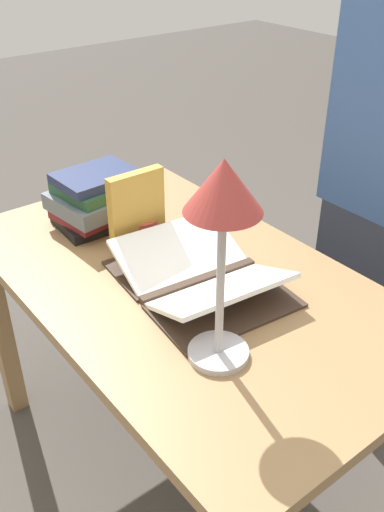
{
  "coord_description": "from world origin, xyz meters",
  "views": [
    {
      "loc": [
        -1.01,
        0.76,
        1.63
      ],
      "look_at": [
        -0.03,
        -0.0,
        0.85
      ],
      "focal_mm": 40.0,
      "sensor_mm": 36.0,
      "label": 1
    }
  ],
  "objects_px": {
    "reading_lamp": "(223,209)",
    "coffee_mug": "(142,231)",
    "open_book": "(199,276)",
    "person_reader": "(380,200)",
    "book_standing_upright": "(137,212)",
    "book_stack_tall": "(98,199)"
  },
  "relations": [
    {
      "from": "book_stack_tall",
      "to": "reading_lamp",
      "type": "xyz_separation_m",
      "value": [
        -0.7,
        0.1,
        0.28
      ]
    },
    {
      "from": "open_book",
      "to": "coffee_mug",
      "type": "relative_size",
      "value": 4.3
    },
    {
      "from": "coffee_mug",
      "to": "person_reader",
      "type": "distance_m",
      "value": 0.79
    },
    {
      "from": "open_book",
      "to": "reading_lamp",
      "type": "relative_size",
      "value": 1.04
    },
    {
      "from": "book_stack_tall",
      "to": "coffee_mug",
      "type": "height_order",
      "value": "book_stack_tall"
    },
    {
      "from": "reading_lamp",
      "to": "coffee_mug",
      "type": "distance_m",
      "value": 0.62
    },
    {
      "from": "open_book",
      "to": "person_reader",
      "type": "xyz_separation_m",
      "value": [
        -0.02,
        -0.73,
        0.01
      ]
    },
    {
      "from": "book_stack_tall",
      "to": "coffee_mug",
      "type": "bearing_deg",
      "value": -169.56
    },
    {
      "from": "person_reader",
      "to": "book_stack_tall",
      "type": "bearing_deg",
      "value": -121.96
    },
    {
      "from": "book_standing_upright",
      "to": "reading_lamp",
      "type": "distance_m",
      "value": 0.56
    },
    {
      "from": "open_book",
      "to": "book_stack_tall",
      "type": "relative_size",
      "value": 1.73
    },
    {
      "from": "book_standing_upright",
      "to": "reading_lamp",
      "type": "xyz_separation_m",
      "value": [
        -0.49,
        0.12,
        0.25
      ]
    },
    {
      "from": "reading_lamp",
      "to": "coffee_mug",
      "type": "height_order",
      "value": "reading_lamp"
    },
    {
      "from": "book_standing_upright",
      "to": "coffee_mug",
      "type": "relative_size",
      "value": 2.08
    },
    {
      "from": "book_standing_upright",
      "to": "reading_lamp",
      "type": "bearing_deg",
      "value": 167.53
    },
    {
      "from": "reading_lamp",
      "to": "book_standing_upright",
      "type": "bearing_deg",
      "value": -13.13
    },
    {
      "from": "book_stack_tall",
      "to": "coffee_mug",
      "type": "xyz_separation_m",
      "value": [
        -0.19,
        -0.03,
        -0.04
      ]
    },
    {
      "from": "book_stack_tall",
      "to": "reading_lamp",
      "type": "relative_size",
      "value": 0.6
    },
    {
      "from": "book_stack_tall",
      "to": "person_reader",
      "type": "xyz_separation_m",
      "value": [
        -0.48,
        -0.77,
        -0.05
      ]
    },
    {
      "from": "book_standing_upright",
      "to": "reading_lamp",
      "type": "height_order",
      "value": "reading_lamp"
    },
    {
      "from": "reading_lamp",
      "to": "coffee_mug",
      "type": "bearing_deg",
      "value": -15.28
    },
    {
      "from": "book_stack_tall",
      "to": "person_reader",
      "type": "relative_size",
      "value": 0.17
    }
  ]
}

